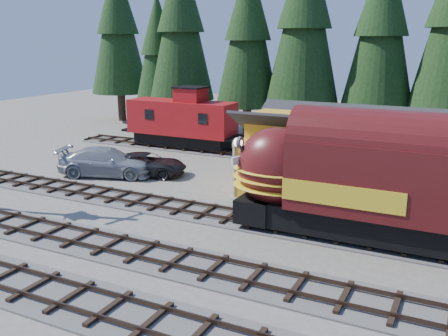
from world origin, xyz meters
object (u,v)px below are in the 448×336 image
at_px(depot, 346,149).
at_px(pickup_truck_a, 146,164).
at_px(pickup_truck_b, 107,162).
at_px(caboose, 182,120).
at_px(locomotive, 407,190).

relative_size(depot, pickup_truck_a, 2.28).
bearing_deg(pickup_truck_b, caboose, -19.22).
bearing_deg(depot, caboose, 154.84).
distance_m(depot, caboose, 17.64).
height_order(depot, pickup_truck_b, depot).
bearing_deg(caboose, locomotive, -34.69).
bearing_deg(pickup_truck_a, locomotive, -119.84).
relative_size(locomotive, caboose, 1.83).
height_order(depot, pickup_truck_a, depot).
xyz_separation_m(depot, locomotive, (4.26, -6.50, -0.20)).
xyz_separation_m(caboose, pickup_truck_b, (-0.07, -10.10, -1.51)).
bearing_deg(pickup_truck_a, depot, -98.34).
relative_size(depot, pickup_truck_b, 1.89).
relative_size(pickup_truck_a, pickup_truck_b, 0.83).
xyz_separation_m(caboose, pickup_truck_a, (2.30, -8.71, -1.72)).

